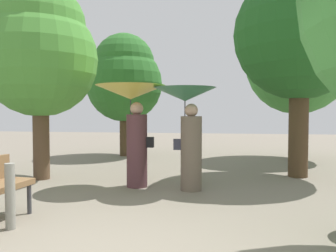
{
  "coord_description": "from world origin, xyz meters",
  "views": [
    {
      "loc": [
        1.05,
        -2.85,
        1.45
      ],
      "look_at": [
        0.0,
        3.94,
        1.16
      ],
      "focal_mm": 36.0,
      "sensor_mm": 36.0,
      "label": 1
    }
  ],
  "objects_px": {
    "tree_mid_left": "(124,77)",
    "tree_far_back": "(300,22)",
    "person_left": "(133,111)",
    "tree_mid_right": "(298,55)",
    "path_marker_post": "(10,196)",
    "tree_near_left": "(40,49)",
    "person_right": "(187,117)"
  },
  "relations": [
    {
      "from": "tree_mid_left",
      "to": "tree_far_back",
      "type": "relative_size",
      "value": 0.78
    },
    {
      "from": "person_left",
      "to": "tree_mid_right",
      "type": "xyz_separation_m",
      "value": [
        3.99,
        4.49,
        1.72
      ]
    },
    {
      "from": "tree_far_back",
      "to": "person_left",
      "type": "bearing_deg",
      "value": -155.83
    },
    {
      "from": "tree_far_back",
      "to": "path_marker_post",
      "type": "xyz_separation_m",
      "value": [
        -4.27,
        -4.07,
        -3.01
      ]
    },
    {
      "from": "person_left",
      "to": "tree_near_left",
      "type": "distance_m",
      "value": 2.53
    },
    {
      "from": "tree_mid_left",
      "to": "tree_mid_right",
      "type": "distance_m",
      "value": 5.46
    },
    {
      "from": "tree_mid_right",
      "to": "path_marker_post",
      "type": "height_order",
      "value": "tree_mid_right"
    },
    {
      "from": "tree_mid_right",
      "to": "tree_far_back",
      "type": "xyz_separation_m",
      "value": [
        -0.6,
        -2.97,
        0.23
      ]
    },
    {
      "from": "person_left",
      "to": "path_marker_post",
      "type": "height_order",
      "value": "person_left"
    },
    {
      "from": "tree_far_back",
      "to": "tree_mid_right",
      "type": "bearing_deg",
      "value": 78.6
    },
    {
      "from": "tree_near_left",
      "to": "person_right",
      "type": "bearing_deg",
      "value": -9.57
    },
    {
      "from": "tree_far_back",
      "to": "path_marker_post",
      "type": "relative_size",
      "value": 6.31
    },
    {
      "from": "person_left",
      "to": "tree_mid_left",
      "type": "height_order",
      "value": "tree_mid_left"
    },
    {
      "from": "tree_mid_right",
      "to": "path_marker_post",
      "type": "xyz_separation_m",
      "value": [
        -4.87,
        -7.03,
        -2.78
      ]
    },
    {
      "from": "tree_mid_left",
      "to": "tree_mid_right",
      "type": "xyz_separation_m",
      "value": [
        5.43,
        0.08,
        0.61
      ]
    },
    {
      "from": "person_left",
      "to": "tree_near_left",
      "type": "xyz_separation_m",
      "value": [
        -2.13,
        0.41,
        1.3
      ]
    },
    {
      "from": "tree_mid_left",
      "to": "tree_far_back",
      "type": "xyz_separation_m",
      "value": [
        4.83,
        -2.89,
        0.84
      ]
    },
    {
      "from": "person_left",
      "to": "person_right",
      "type": "bearing_deg",
      "value": -97.8
    },
    {
      "from": "tree_mid_left",
      "to": "tree_mid_right",
      "type": "bearing_deg",
      "value": 0.84
    },
    {
      "from": "person_right",
      "to": "tree_mid_right",
      "type": "xyz_separation_m",
      "value": [
        2.92,
        4.62,
        1.84
      ]
    },
    {
      "from": "person_left",
      "to": "path_marker_post",
      "type": "distance_m",
      "value": 2.9
    },
    {
      "from": "tree_near_left",
      "to": "path_marker_post",
      "type": "xyz_separation_m",
      "value": [
        1.25,
        -2.95,
        -2.37
      ]
    },
    {
      "from": "tree_near_left",
      "to": "tree_far_back",
      "type": "bearing_deg",
      "value": 11.41
    },
    {
      "from": "path_marker_post",
      "to": "person_left",
      "type": "bearing_deg",
      "value": 70.82
    },
    {
      "from": "person_left",
      "to": "tree_mid_left",
      "type": "distance_m",
      "value": 4.77
    },
    {
      "from": "tree_mid_left",
      "to": "tree_mid_right",
      "type": "relative_size",
      "value": 0.81
    },
    {
      "from": "tree_mid_left",
      "to": "path_marker_post",
      "type": "bearing_deg",
      "value": -85.42
    },
    {
      "from": "person_left",
      "to": "tree_mid_right",
      "type": "bearing_deg",
      "value": -42.28
    },
    {
      "from": "person_right",
      "to": "tree_mid_right",
      "type": "relative_size",
      "value": 0.38
    },
    {
      "from": "person_right",
      "to": "path_marker_post",
      "type": "xyz_separation_m",
      "value": [
        -1.96,
        -2.41,
        -0.94
      ]
    },
    {
      "from": "tree_near_left",
      "to": "tree_mid_left",
      "type": "distance_m",
      "value": 4.07
    },
    {
      "from": "person_right",
      "to": "path_marker_post",
      "type": "height_order",
      "value": "person_right"
    }
  ]
}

